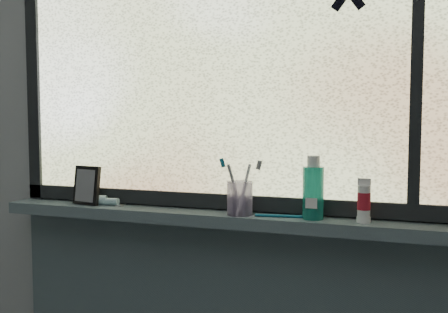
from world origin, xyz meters
TOP-DOWN VIEW (x-y plane):
  - wall_back at (0.00, 1.30)m, footprint 3.00×0.01m
  - windowsill at (0.00, 1.23)m, footprint 1.62×0.14m
  - window_pane at (0.00, 1.28)m, footprint 1.50×0.01m
  - frame_bottom at (0.00, 1.28)m, footprint 1.60×0.03m
  - frame_left at (-0.78, 1.28)m, footprint 0.05×0.03m
  - frame_mullion at (0.60, 1.28)m, footprint 0.03×0.03m
  - vanity_mirror at (-0.51, 1.22)m, footprint 0.12×0.07m
  - toothpaste_tube at (-0.45, 1.23)m, footprint 0.20×0.08m
  - toothbrush_cup at (0.08, 1.21)m, footprint 0.11×0.11m
  - toothbrush_lying at (0.21, 1.21)m, footprint 0.21×0.05m
  - mouthwash_bottle at (0.31, 1.22)m, footprint 0.09×0.09m
  - cream_tube at (0.46, 1.22)m, footprint 0.05×0.05m

SIDE VIEW (x-z plane):
  - windowsill at x=0.00m, z-range 0.98..1.02m
  - toothbrush_lying at x=0.21m, z-range 1.02..1.03m
  - toothpaste_tube at x=-0.45m, z-range 1.02..1.05m
  - frame_bottom at x=0.00m, z-range 1.02..1.07m
  - toothbrush_cup at x=0.08m, z-range 1.02..1.13m
  - vanity_mirror at x=-0.51m, z-range 1.02..1.16m
  - cream_tube at x=0.46m, z-range 1.04..1.14m
  - mouthwash_bottle at x=0.31m, z-range 1.04..1.20m
  - wall_back at x=0.00m, z-range 0.00..2.50m
  - frame_left at x=-0.78m, z-range 0.98..2.08m
  - window_pane at x=0.00m, z-range 1.03..2.03m
  - frame_mullion at x=0.60m, z-range 1.03..2.03m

